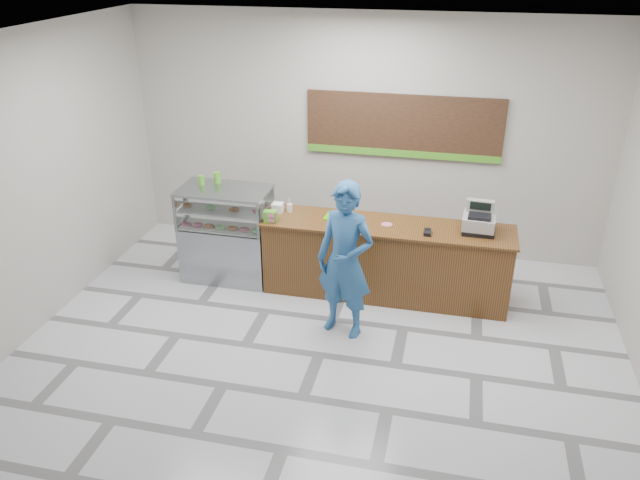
% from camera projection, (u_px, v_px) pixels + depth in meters
% --- Properties ---
extents(floor, '(7.00, 7.00, 0.00)m').
position_uv_depth(floor, '(319.00, 355.00, 7.24)').
color(floor, silver).
rests_on(floor, ground).
extents(back_wall, '(7.00, 0.00, 7.00)m').
position_uv_depth(back_wall, '(365.00, 136.00, 9.10)').
color(back_wall, '#B1ACA3').
rests_on(back_wall, floor).
extents(ceiling, '(7.00, 7.00, 0.00)m').
position_uv_depth(ceiling, '(319.00, 42.00, 5.71)').
color(ceiling, silver).
rests_on(ceiling, back_wall).
extents(sales_counter, '(3.26, 0.76, 1.03)m').
position_uv_depth(sales_counter, '(386.00, 260.00, 8.26)').
color(sales_counter, brown).
rests_on(sales_counter, floor).
extents(display_case, '(1.22, 0.72, 1.33)m').
position_uv_depth(display_case, '(227.00, 233.00, 8.64)').
color(display_case, gray).
rests_on(display_case, floor).
extents(menu_board, '(2.80, 0.06, 0.90)m').
position_uv_depth(menu_board, '(403.00, 127.00, 8.87)').
color(menu_board, black).
rests_on(menu_board, back_wall).
extents(cash_register, '(0.42, 0.44, 0.38)m').
position_uv_depth(cash_register, '(479.00, 221.00, 7.80)').
color(cash_register, black).
rests_on(cash_register, sales_counter).
extents(card_terminal, '(0.09, 0.18, 0.04)m').
position_uv_depth(card_terminal, '(428.00, 232.00, 7.78)').
color(card_terminal, black).
rests_on(card_terminal, sales_counter).
extents(serving_tray, '(0.36, 0.28, 0.02)m').
position_uv_depth(serving_tray, '(338.00, 217.00, 8.22)').
color(serving_tray, '#53BD00').
rests_on(serving_tray, sales_counter).
extents(napkin_box, '(0.15, 0.15, 0.12)m').
position_uv_depth(napkin_box, '(278.00, 208.00, 8.38)').
color(napkin_box, white).
rests_on(napkin_box, sales_counter).
extents(straw_cup, '(0.07, 0.07, 0.11)m').
position_uv_depth(straw_cup, '(290.00, 208.00, 8.40)').
color(straw_cup, silver).
rests_on(straw_cup, sales_counter).
extents(promo_box, '(0.19, 0.14, 0.15)m').
position_uv_depth(promo_box, '(270.00, 216.00, 8.09)').
color(promo_box, '#4B9B22').
rests_on(promo_box, sales_counter).
extents(donut_decal, '(0.15, 0.15, 0.00)m').
position_uv_depth(donut_decal, '(387.00, 224.00, 8.04)').
color(donut_decal, '#D05E85').
rests_on(donut_decal, sales_counter).
extents(green_cup_left, '(0.08, 0.08, 0.13)m').
position_uv_depth(green_cup_left, '(201.00, 180.00, 8.47)').
color(green_cup_left, '#4B9B22').
rests_on(green_cup_left, display_case).
extents(green_cup_right, '(0.10, 0.10, 0.15)m').
position_uv_depth(green_cup_right, '(217.00, 177.00, 8.53)').
color(green_cup_right, '#4B9B22').
rests_on(green_cup_right, display_case).
extents(customer, '(0.80, 0.63, 1.93)m').
position_uv_depth(customer, '(345.00, 261.00, 7.28)').
color(customer, '#285B94').
rests_on(customer, floor).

